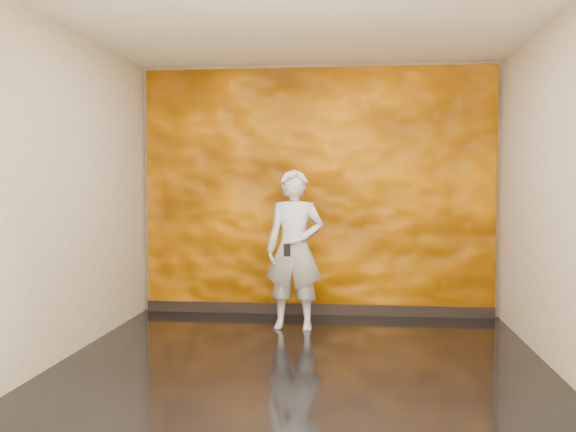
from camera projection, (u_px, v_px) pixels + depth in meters
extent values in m
cube|color=black|center=(302.00, 362.00, 5.30)|extent=(4.00, 4.00, 0.01)
cube|color=tan|center=(317.00, 190.00, 7.21)|extent=(4.00, 0.02, 2.80)
cube|color=tan|center=(269.00, 199.00, 3.24)|extent=(4.00, 0.02, 2.80)
cube|color=tan|center=(68.00, 192.00, 5.44)|extent=(0.02, 4.00, 2.80)
cube|color=tan|center=(557.00, 193.00, 5.01)|extent=(0.02, 4.00, 2.80)
cube|color=white|center=(303.00, 19.00, 5.15)|extent=(4.00, 4.00, 0.01)
cube|color=orange|center=(317.00, 192.00, 7.17)|extent=(3.90, 0.06, 2.75)
cube|color=black|center=(317.00, 309.00, 7.20)|extent=(3.90, 0.04, 0.12)
imported|color=#ACB3BE|center=(295.00, 249.00, 6.48)|extent=(0.62, 0.44, 1.61)
cube|color=black|center=(287.00, 250.00, 6.23)|extent=(0.07, 0.03, 0.12)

